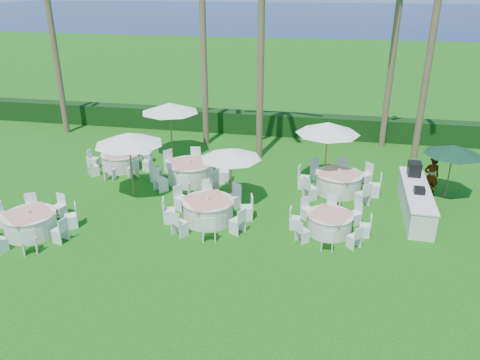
# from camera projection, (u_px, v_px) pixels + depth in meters

# --- Properties ---
(ground) EXTENTS (120.00, 120.00, 0.00)m
(ground) POSITION_uv_depth(u_px,v_px,m) (177.00, 234.00, 16.21)
(ground) COLOR #144E0D
(ground) RESTS_ON ground
(hedge) EXTENTS (34.00, 1.00, 1.20)m
(hedge) POSITION_uv_depth(u_px,v_px,m) (242.00, 122.00, 26.79)
(hedge) COLOR black
(hedge) RESTS_ON ground
(ocean) EXTENTS (260.00, 260.00, 0.00)m
(ocean) POSITION_uv_depth(u_px,v_px,m) (316.00, 18.00, 108.17)
(ocean) COLOR #081751
(ocean) RESTS_ON ground
(banquet_table_a) EXTENTS (3.07, 3.07, 0.93)m
(banquet_table_a) POSITION_uv_depth(u_px,v_px,m) (30.00, 223.00, 16.08)
(banquet_table_a) COLOR silver
(banquet_table_a) RESTS_ON ground
(banquet_table_b) EXTENTS (3.24, 3.24, 0.98)m
(banquet_table_b) POSITION_uv_depth(u_px,v_px,m) (208.00, 210.00, 16.95)
(banquet_table_b) COLOR silver
(banquet_table_b) RESTS_ON ground
(banquet_table_c) EXTENTS (2.77, 2.77, 0.85)m
(banquet_table_c) POSITION_uv_depth(u_px,v_px,m) (330.00, 223.00, 16.18)
(banquet_table_c) COLOR silver
(banquet_table_c) RESTS_ON ground
(banquet_table_d) EXTENTS (3.01, 3.01, 0.92)m
(banquet_table_d) POSITION_uv_depth(u_px,v_px,m) (120.00, 161.00, 21.63)
(banquet_table_d) COLOR silver
(banquet_table_d) RESTS_ON ground
(banquet_table_e) EXTENTS (3.48, 3.48, 1.04)m
(banquet_table_e) POSITION_uv_depth(u_px,v_px,m) (190.00, 172.00, 20.24)
(banquet_table_e) COLOR silver
(banquet_table_e) RESTS_ON ground
(banquet_table_f) EXTENTS (3.36, 3.36, 1.01)m
(banquet_table_f) POSITION_uv_depth(u_px,v_px,m) (339.00, 182.00, 19.25)
(banquet_table_f) COLOR silver
(banquet_table_f) RESTS_ON ground
(umbrella_a) EXTENTS (2.70, 2.70, 2.67)m
(umbrella_a) POSITION_uv_depth(u_px,v_px,m) (129.00, 139.00, 18.14)
(umbrella_a) COLOR brown
(umbrella_a) RESTS_ON ground
(umbrella_b) EXTENTS (2.33, 2.33, 2.29)m
(umbrella_b) POSITION_uv_depth(u_px,v_px,m) (231.00, 153.00, 17.61)
(umbrella_b) COLOR brown
(umbrella_b) RESTS_ON ground
(umbrella_c) EXTENTS (2.80, 2.80, 2.67)m
(umbrella_c) POSITION_uv_depth(u_px,v_px,m) (170.00, 108.00, 22.52)
(umbrella_c) COLOR brown
(umbrella_c) RESTS_ON ground
(umbrella_d) EXTENTS (2.65, 2.65, 2.76)m
(umbrella_d) POSITION_uv_depth(u_px,v_px,m) (328.00, 128.00, 19.16)
(umbrella_d) COLOR brown
(umbrella_d) RESTS_ON ground
(umbrella_green) EXTENTS (2.24, 2.24, 2.24)m
(umbrella_green) POSITION_uv_depth(u_px,v_px,m) (454.00, 150.00, 18.11)
(umbrella_green) COLOR brown
(umbrella_green) RESTS_ON ground
(buffet_table) EXTENTS (1.01, 4.38, 1.55)m
(buffet_table) POSITION_uv_depth(u_px,v_px,m) (415.00, 199.00, 17.51)
(buffet_table) COLOR silver
(buffet_table) RESTS_ON ground
(staff_person) EXTENTS (0.66, 0.47, 1.69)m
(staff_person) POSITION_uv_depth(u_px,v_px,m) (431.00, 176.00, 18.74)
(staff_person) COLOR gray
(staff_person) RESTS_ON ground
(palm_a) EXTENTS (4.11, 4.40, 9.52)m
(palm_a) POSITION_uv_depth(u_px,v_px,m) (53.00, 38.00, 24.93)
(palm_a) COLOR brown
(palm_a) RESTS_ON ground
(palm_b) EXTENTS (4.35, 4.28, 10.03)m
(palm_b) POSITION_uv_depth(u_px,v_px,m) (203.00, 38.00, 22.99)
(palm_b) COLOR brown
(palm_b) RESTS_ON ground
(palm_c) EXTENTS (4.41, 4.05, 9.83)m
(palm_c) POSITION_uv_depth(u_px,v_px,m) (261.00, 45.00, 21.15)
(palm_c) COLOR brown
(palm_c) RESTS_ON ground
(palm_d) EXTENTS (4.33, 4.31, 9.07)m
(palm_d) POSITION_uv_depth(u_px,v_px,m) (394.00, 49.00, 22.88)
(palm_d) COLOR brown
(palm_d) RESTS_ON ground
(palm_e) EXTENTS (4.23, 4.38, 9.93)m
(palm_e) POSITION_uv_depth(u_px,v_px,m) (431.00, 45.00, 20.94)
(palm_e) COLOR brown
(palm_e) RESTS_ON ground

